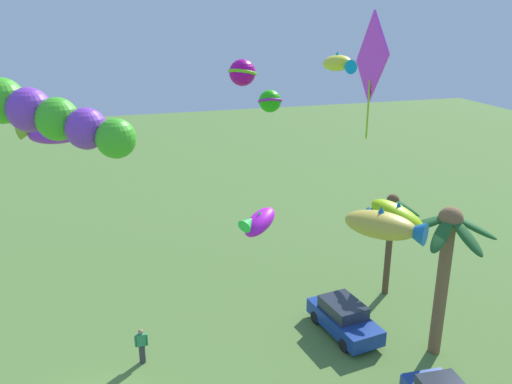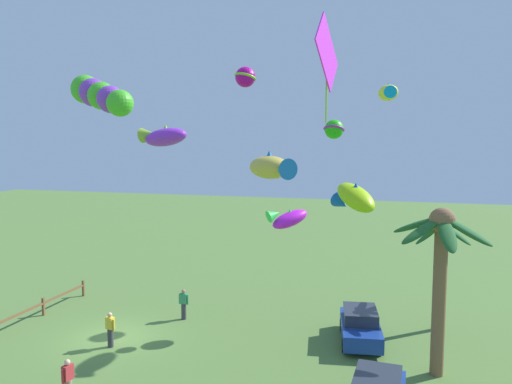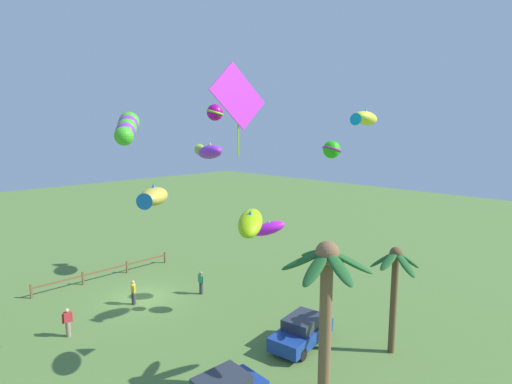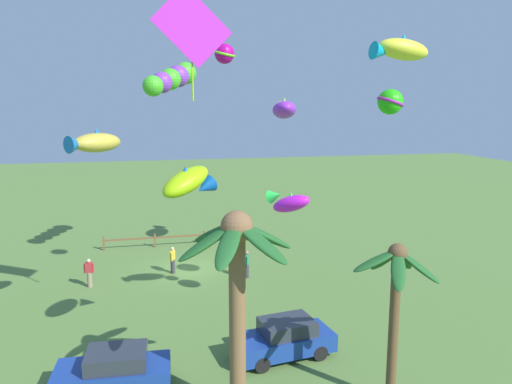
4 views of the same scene
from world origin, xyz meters
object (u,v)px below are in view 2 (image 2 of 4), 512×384
Objects in this scene: kite_fish_4 at (288,218)px; kite_diamond_6 at (327,54)px; palm_tree_1 at (441,254)px; parked_car_1 at (360,326)px; spectator_2 at (110,329)px; kite_fish_2 at (271,167)px; spectator_1 at (184,304)px; kite_fish_8 at (354,198)px; spectator_0 at (68,381)px; palm_tree_0 at (442,249)px; kite_fish_0 at (388,93)px; kite_ball_7 at (245,77)px; kite_ball_3 at (334,129)px; kite_tube_1 at (99,95)px; kite_fish_5 at (163,137)px.

kite_diamond_6 is at bearing 28.81° from kite_fish_4.
parked_car_1 is at bearing -128.04° from palm_tree_1.
kite_fish_2 is at bearing 68.76° from spectator_2.
parked_car_1 is at bearing 71.75° from kite_fish_4.
kite_fish_8 is at bearing 66.11° from spectator_1.
palm_tree_0 is at bearing 129.65° from spectator_0.
spectator_1 is at bearing -70.69° from kite_fish_0.
kite_ball_7 is (5.28, -5.99, 0.33)m from kite_fish_0.
palm_tree_0 is 1.33× the size of parked_car_1.
kite_ball_3 is at bearing 123.84° from spectator_1.
palm_tree_0 is at bearing 147.31° from kite_fish_2.
kite_tube_1 reaches higher than palm_tree_0.
kite_fish_2 is 13.55m from kite_fish_5.
kite_fish_5 is at bearing -122.20° from kite_diamond_6.
kite_fish_2 is (10.78, -3.41, -3.34)m from kite_fish_0.
spectator_0 is at bearing -29.41° from kite_ball_3.
palm_tree_0 is at bearing 87.88° from kite_fish_5.
parked_car_1 is 2.58× the size of spectator_0.
kite_fish_5 is at bearing -86.86° from kite_fish_0.
kite_fish_0 is at bearing 123.02° from spectator_2.
kite_fish_8 is at bearing -7.99° from kite_fish_0.
kite_diamond_6 is at bearing 161.49° from kite_fish_2.
kite_fish_4 is 1.65× the size of kite_ball_7.
spectator_1 is (-2.82, -12.16, -4.06)m from palm_tree_1.
kite_ball_7 reaches higher than kite_fish_5.
parked_car_1 is 3.02× the size of kite_ball_3.
kite_ball_7 is at bearing 65.53° from spectator_1.
kite_diamond_6 is 1.67× the size of kite_fish_8.
spectator_1 is (2.25, -12.66, -3.23)m from palm_tree_0.
spectator_1 is 15.15m from kite_fish_0.
spectator_0 is at bearing -31.37° from kite_fish_4.
parked_car_1 is (2.62, -3.63, -3.29)m from palm_tree_0.
kite_fish_5 is (-6.59, -0.32, -1.71)m from kite_tube_1.
palm_tree_1 is 10.94m from kite_ball_7.
kite_fish_5 reaches higher than kite_fish_2.
kite_tube_1 reaches higher than kite_fish_5.
kite_fish_0 reaches higher than kite_fish_4.
kite_fish_2 is at bearing -2.51° from kite_ball_3.
kite_ball_3 is 0.59× the size of kite_fish_4.
kite_fish_0 is 1.73× the size of kite_ball_3.
palm_tree_1 is at bearing 95.23° from spectator_2.
kite_ball_3 reaches higher than spectator_1.
spectator_1 is 12.02m from kite_ball_7.
kite_fish_4 is at bearing -151.19° from kite_diamond_6.
kite_tube_1 is at bearing -88.97° from kite_diamond_6.
kite_diamond_6 is at bearing 57.80° from kite_fish_5.
kite_fish_2 is 12.14m from kite_ball_3.
kite_fish_2 is at bearing -35.20° from kite_fish_8.
kite_fish_4 is (-8.16, -1.22, -2.94)m from kite_fish_2.
kite_diamond_6 is at bearing 121.38° from spectator_0.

